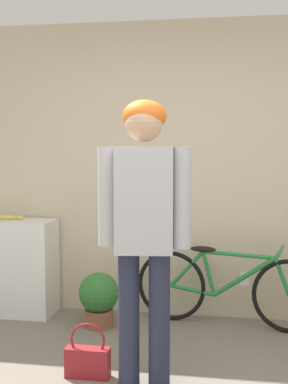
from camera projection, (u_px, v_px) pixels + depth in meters
wall_back at (183, 170)px, 4.72m from camera, size 8.00×0.07×2.60m
side_shelf at (8, 267)px, 4.82m from camera, size 0.85×0.39×0.85m
person at (144, 212)px, 3.28m from camera, size 0.58×0.30×1.79m
bicycle at (228, 287)px, 4.46m from camera, size 1.59×0.46×0.68m
banana at (7, 217)px, 4.82m from camera, size 0.33×0.09×0.04m
handbag at (88, 360)px, 3.50m from camera, size 0.29×0.10×0.36m
potted_plant at (99, 297)px, 4.46m from camera, size 0.34×0.34×0.46m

